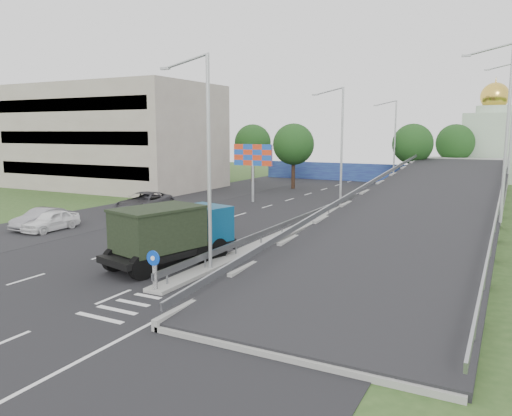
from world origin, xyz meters
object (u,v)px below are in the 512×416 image
Objects in this scene: lamp_post_mid at (340,142)px; billboard at (253,158)px; lamp_post_far at (393,139)px; parked_car_b at (41,219)px; church at (492,142)px; parked_car_a at (51,221)px; sign_bollard at (154,270)px; lamp_post_near at (205,151)px; parked_car_c at (144,203)px; dump_truck at (172,232)px.

lamp_post_mid is 1.83× the size of billboard.
parked_car_b is (-16.08, -36.33, -5.09)m from lamp_post_far.
lamp_post_far is (0.00, 20.00, 0.00)m from lamp_post_mid.
church reaches higher than lamp_post_far.
billboard is (-9.11, -18.00, -1.62)m from lamp_post_far.
church reaches higher than parked_car_b.
parked_car_a is 0.95× the size of parked_car_b.
sign_bollard is 0.17× the size of lamp_post_near.
parked_car_c is at bearing 139.18° from lamp_post_near.
parked_car_b is at bearing -111.99° from parked_car_c.
lamp_post_mid is 20.27m from dump_truck.
lamp_post_mid is 20.00m from lamp_post_far.
billboard is at bearing -116.84° from lamp_post_far.
church reaches higher than sign_bollard.
lamp_post_mid is at bearing -90.00° from lamp_post_far.
church is (9.89, 34.00, -0.50)m from lamp_post_mid.
dump_truck reaches higher than parked_car_c.
church reaches higher than billboard.
billboard is at bearing 121.79° from dump_truck.
billboard is at bearing 67.62° from parked_car_b.
lamp_post_mid reaches higher than parked_car_a.
sign_bollard is at bearing -99.81° from church.
parked_car_c reaches higher than parked_car_b.
lamp_post_far is 1.37× the size of dump_truck.
sign_bollard is at bearing -90.14° from lamp_post_far.
parked_car_c is (0.69, 8.81, 0.15)m from parked_car_a.
billboard reaches higher than sign_bollard.
lamp_post_far is at bearing 90.00° from lamp_post_mid.
sign_bollard is 17.65m from parked_car_b.
lamp_post_far is (0.11, 43.83, 4.77)m from sign_bollard.
lamp_post_near is at bearing -14.42° from parked_car_a.
lamp_post_near is 1.83× the size of billboard.
lamp_post_far reaches higher than dump_truck.
church is 3.18× the size of parked_car_b.
dump_truck is at bearing 117.63° from sign_bollard.
lamp_post_far is 39.78m from parked_car_a.
billboard is at bearing -120.70° from church.
sign_bollard is 58.84m from church.
lamp_post_near is at bearing 7.20° from dump_truck.
lamp_post_near is 1.37× the size of dump_truck.
billboard is at bearing 167.62° from lamp_post_mid.
church is at bearing 80.19° from sign_bollard.
lamp_post_far is at bearing 90.00° from lamp_post_near.
sign_bollard is 0.12× the size of church.
church reaches higher than parked_car_a.
parked_car_c is at bearing -120.01° from church.
lamp_post_near is 40.00m from lamp_post_far.
billboard is 19.72m from parked_car_a.
church reaches higher than dump_truck.
dump_truck is (6.85, -21.72, -2.49)m from billboard.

